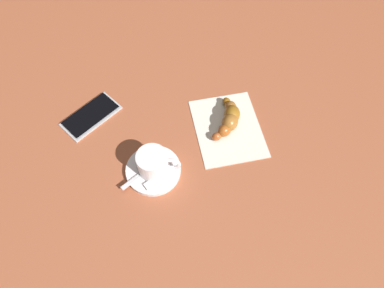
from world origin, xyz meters
The scene contains 8 objects.
ground_plane centered at (0.00, 0.00, 0.00)m, with size 1.80×1.80×0.00m, color #A35435.
saucer centered at (-0.08, -0.04, 0.01)m, with size 0.12×0.12×0.01m, color white.
espresso_cup centered at (-0.08, -0.04, 0.04)m, with size 0.09×0.07×0.06m.
teaspoon centered at (-0.08, -0.03, 0.01)m, with size 0.12×0.07×0.01m.
sugar_packet centered at (-0.07, -0.06, 0.01)m, with size 0.07×0.02×0.01m, color white.
napkin centered at (0.12, 0.03, 0.00)m, with size 0.16×0.20×0.00m, color silver.
croissant centered at (0.12, 0.05, 0.02)m, with size 0.09×0.12×0.04m.
cell_phone centered at (-0.20, 0.15, 0.00)m, with size 0.16×0.14×0.01m.
Camera 1 is at (-0.09, -0.40, 0.72)m, focal length 33.05 mm.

